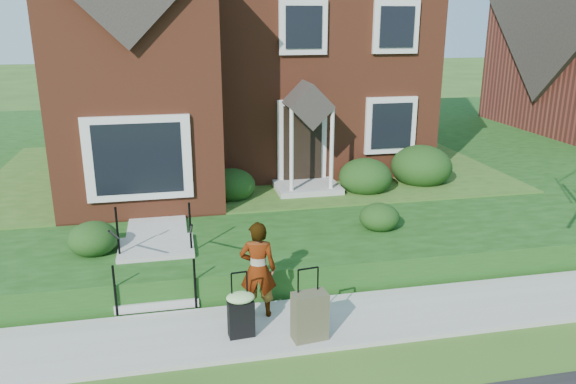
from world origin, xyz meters
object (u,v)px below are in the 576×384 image
object	(u,v)px
suitcase_black	(241,312)
woman	(258,269)
front_steps	(157,265)
suitcase_olive	(310,316)

from	to	relation	value
suitcase_black	woman	bearing A→B (deg)	53.84
woman	front_steps	bearing A→B (deg)	-27.98
front_steps	suitcase_olive	size ratio (longest dim) A/B	1.76
woman	suitcase_olive	distance (m)	1.18
suitcase_black	suitcase_olive	world-z (taller)	suitcase_olive
suitcase_olive	woman	bearing A→B (deg)	119.46
front_steps	suitcase_black	world-z (taller)	front_steps
front_steps	suitcase_olive	xyz separation A→B (m)	(2.31, -2.33, -0.01)
suitcase_black	suitcase_olive	size ratio (longest dim) A/B	0.92
front_steps	woman	distance (m)	2.24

